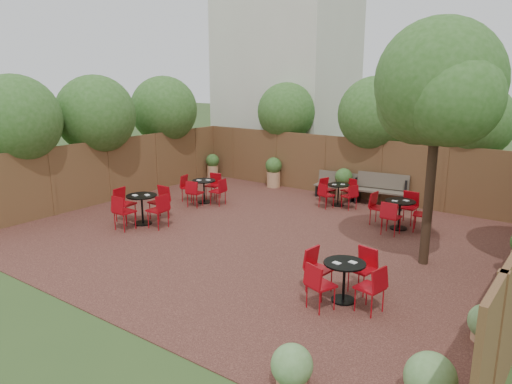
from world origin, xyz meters
The scene contains 12 objects.
ground centered at (0.00, 0.00, 0.00)m, with size 80.00×80.00×0.00m, color #354F23.
courtyard_paving centered at (0.00, 0.00, 0.01)m, with size 12.00×10.00×0.02m, color #3C1E18.
fence_back centered at (0.00, 5.00, 1.00)m, with size 12.00×0.08×2.00m, color brown.
fence_left centered at (-6.00, 0.00, 1.00)m, with size 0.08×10.00×2.00m, color brown.
neighbour_building centered at (-4.50, 8.00, 4.00)m, with size 5.00×4.00×8.00m, color beige.
overhang_foliage centered at (-1.57, 2.40, 2.74)m, with size 15.92×10.68×2.70m.
courtyard_tree centered at (3.81, 0.65, 3.70)m, with size 2.72×2.62×5.12m.
park_bench_left centered at (1.21, 4.63, 0.53)m, with size 1.66×0.73×0.99m.
park_bench_right centered at (-0.31, 4.62, 0.46)m, with size 1.41×0.55×0.85m.
bistro_tables centered at (-0.27, 0.75, 0.46)m, with size 8.19×7.29×0.94m.
planters centered at (-0.63, 3.76, 0.57)m, with size 11.83×4.18×1.07m.
low_shrubs centered at (4.95, -3.61, 0.33)m, with size 2.34×3.29×0.70m.
Camera 1 is at (6.69, -9.41, 4.05)m, focal length 33.87 mm.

